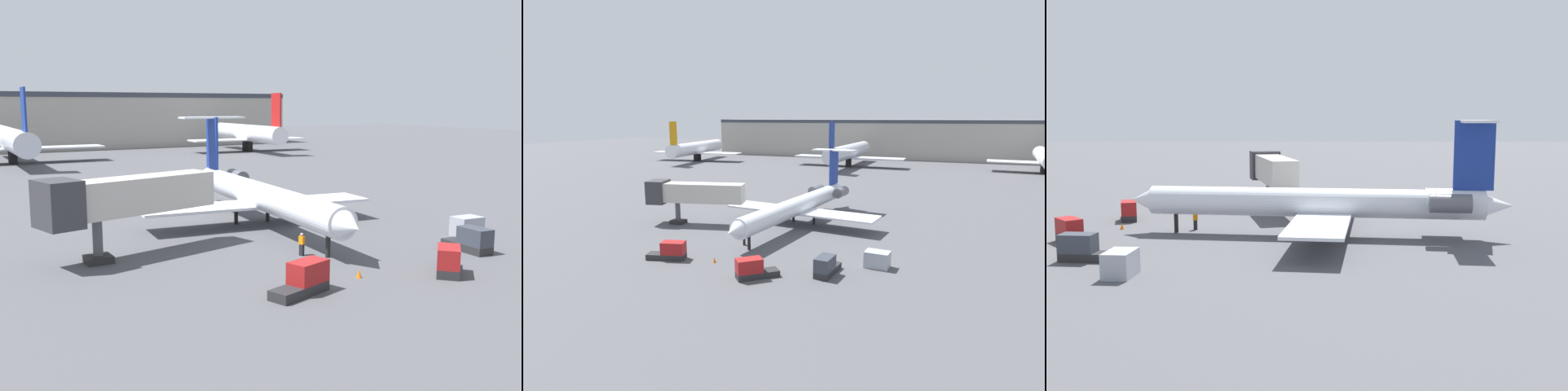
{
  "view_description": "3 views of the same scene",
  "coord_description": "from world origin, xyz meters",
  "views": [
    {
      "loc": [
        -27.0,
        -45.79,
        10.98
      ],
      "look_at": [
        0.64,
        -0.36,
        2.79
      ],
      "focal_mm": 41.0,
      "sensor_mm": 36.0,
      "label": 1
    },
    {
      "loc": [
        19.3,
        -53.57,
        14.74
      ],
      "look_at": [
        -2.1,
        0.78,
        3.85
      ],
      "focal_mm": 29.05,
      "sensor_mm": 36.0,
      "label": 2
    },
    {
      "loc": [
        49.3,
        -1.55,
        9.81
      ],
      "look_at": [
        -1.77,
        -1.23,
        3.13
      ],
      "focal_mm": 40.83,
      "sensor_mm": 36.0,
      "label": 3
    }
  ],
  "objects": [
    {
      "name": "baggage_tug_lead",
      "position": [
        -7.38,
        -18.43,
        0.84
      ],
      "size": [
        4.23,
        2.43,
        1.9
      ],
      "color": "#262628",
      "rests_on": "ground_plane"
    },
    {
      "name": "ground_plane",
      "position": [
        0.0,
        0.0,
        -0.05
      ],
      "size": [
        400.0,
        400.0,
        0.1
      ],
      "primitive_type": "cube",
      "color": "#4C4C51"
    },
    {
      "name": "jet_bridge",
      "position": [
        -13.95,
        -4.94,
        4.37
      ],
      "size": [
        13.74,
        5.85,
        6.07
      ],
      "color": "#B7B2A8",
      "rests_on": "ground_plane"
    },
    {
      "name": "parked_airliner_centre",
      "position": [
        42.71,
        74.59,
        4.24
      ],
      "size": [
        27.95,
        32.99,
        13.27
      ],
      "color": "white",
      "rests_on": "ground_plane"
    },
    {
      "name": "ground_crew_marshaller",
      "position": [
        -2.41,
        -11.13,
        0.86
      ],
      "size": [
        0.36,
        0.46,
        1.69
      ],
      "color": "black",
      "rests_on": "ground_plane"
    },
    {
      "name": "terminal_building",
      "position": [
        0.0,
        106.66,
        6.93
      ],
      "size": [
        134.61,
        18.97,
        13.82
      ],
      "color": "#9E998E",
      "rests_on": "ground_plane"
    },
    {
      "name": "cargo_container_uld",
      "position": [
        13.28,
        -12.94,
        0.82
      ],
      "size": [
        2.5,
        1.86,
        1.64
      ],
      "color": "#999EA8",
      "rests_on": "ground_plane"
    },
    {
      "name": "regional_jet",
      "position": [
        0.57,
        0.45,
        2.93
      ],
      "size": [
        22.03,
        31.97,
        9.64
      ],
      "color": "silver",
      "rests_on": "ground_plane"
    },
    {
      "name": "parked_airliner_west_mid",
      "position": [
        -9.14,
        71.87,
        4.42
      ],
      "size": [
        33.14,
        39.34,
        13.64
      ],
      "color": "silver",
      "rests_on": "ground_plane"
    },
    {
      "name": "baggage_tug_trailing",
      "position": [
        9.11,
        -16.8,
        0.84
      ],
      "size": [
        1.76,
        4.11,
        1.9
      ],
      "color": "#262628",
      "rests_on": "ground_plane"
    },
    {
      "name": "baggage_tug_spare",
      "position": [
        2.98,
        -20.02,
        0.84
      ],
      "size": [
        3.92,
        3.71,
        1.9
      ],
      "color": "#262628",
      "rests_on": "ground_plane"
    },
    {
      "name": "traffic_cone_near",
      "position": [
        -2.54,
        -17.66,
        0.28
      ],
      "size": [
        0.36,
        0.36,
        0.55
      ],
      "color": "orange",
      "rests_on": "ground_plane"
    }
  ]
}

